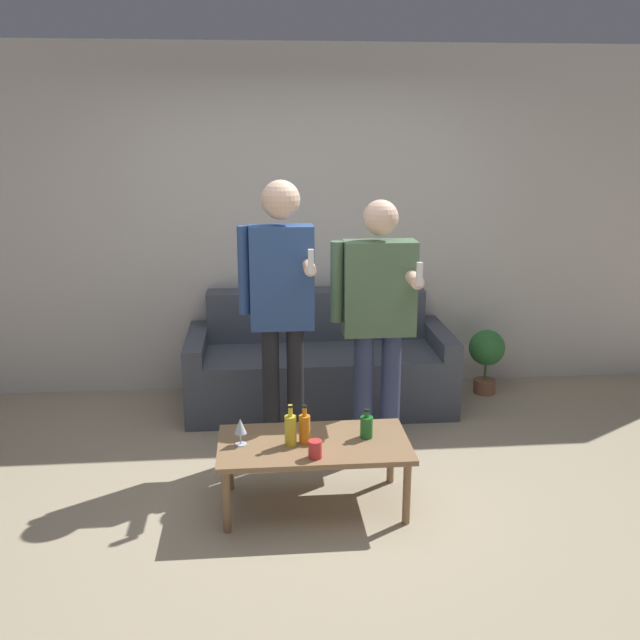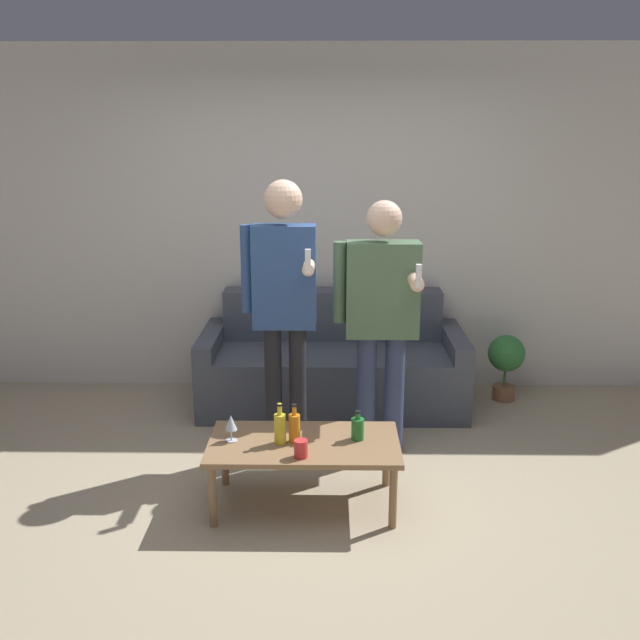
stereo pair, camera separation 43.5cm
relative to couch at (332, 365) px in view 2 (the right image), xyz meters
name	(u,v)px [view 2 (the right image)]	position (x,y,z in m)	size (l,w,h in m)	color
ground_plane	(306,507)	(-0.16, -1.58, -0.31)	(16.00, 16.00, 0.00)	tan
wall_back	(313,223)	(-0.16, 0.44, 1.04)	(8.00, 0.06, 2.70)	silver
couch	(332,365)	(0.00, 0.00, 0.00)	(1.99, 0.85, 0.85)	#474C56
coffee_table	(304,448)	(-0.17, -1.55, 0.04)	(1.07, 0.57, 0.39)	#8E6B47
bottle_orange	(294,427)	(-0.22, -1.56, 0.17)	(0.06, 0.06, 0.22)	orange
bottle_green	(358,428)	(0.14, -1.52, 0.15)	(0.07, 0.07, 0.17)	#23752D
bottle_dark	(280,428)	(-0.30, -1.58, 0.18)	(0.07, 0.07, 0.24)	yellow
wine_glass_near	(231,423)	(-0.57, -1.55, 0.19)	(0.07, 0.07, 0.15)	silver
cup_on_table	(301,449)	(-0.17, -1.75, 0.13)	(0.07, 0.07, 0.10)	red
person_standing_left	(284,294)	(-0.31, -0.87, 0.77)	(0.47, 0.44, 1.79)	#232328
person_standing_right	(381,311)	(0.30, -0.85, 0.66)	(0.54, 0.44, 1.66)	navy
potted_plant	(506,358)	(1.36, 0.09, 0.03)	(0.29, 0.29, 0.53)	#936042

